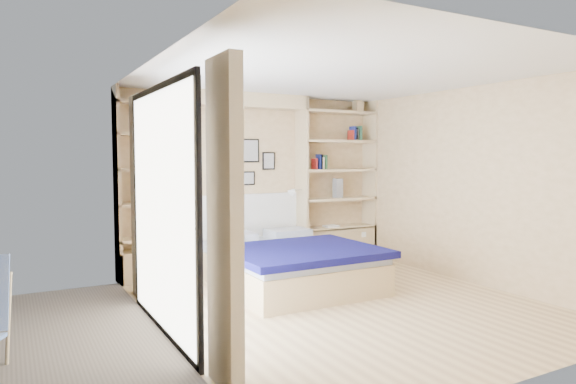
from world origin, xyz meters
TOP-DOWN VIEW (x-y plane):
  - ground at (0.00, 0.00)m, footprint 4.50×4.50m
  - room_shell at (-0.39, 1.52)m, footprint 4.50×4.50m
  - bed at (-0.14, 1.00)m, footprint 1.79×2.35m
  - photo_gallery at (-0.45, 2.22)m, footprint 1.48×0.02m
  - reading_lamps at (-0.30, 2.00)m, footprint 1.92×0.12m
  - shelf_decor at (1.06, 2.07)m, footprint 3.54×0.23m

SIDE VIEW (x-z plane):
  - ground at x=0.00m, z-range 0.00..0.00m
  - bed at x=-0.14m, z-range -0.25..0.82m
  - room_shell at x=-0.39m, z-range -1.17..3.33m
  - reading_lamps at x=-0.30m, z-range 1.03..1.17m
  - photo_gallery at x=-0.45m, z-range 1.19..2.01m
  - shelf_decor at x=1.06m, z-range 0.66..2.69m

